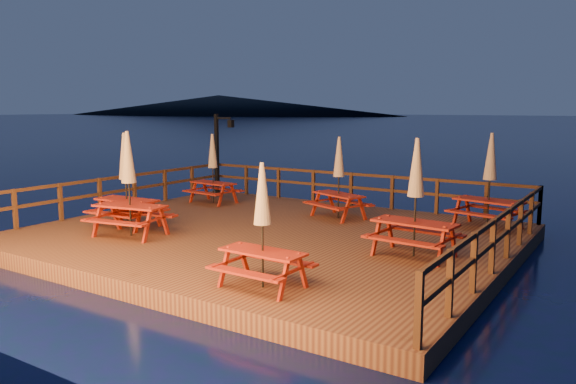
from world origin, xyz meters
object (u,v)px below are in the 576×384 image
at_px(lamp_post, 220,146).
at_px(picnic_table_1, 339,176).
at_px(picnic_table_0, 126,179).
at_px(picnic_table_2, 416,196).

height_order(lamp_post, picnic_table_1, lamp_post).
xyz_separation_m(lamp_post, picnic_table_0, (1.78, -6.14, -0.46)).
bearing_deg(lamp_post, picnic_table_2, -27.02).
distance_m(lamp_post, picnic_table_2, 10.67).
height_order(picnic_table_1, picnic_table_2, picnic_table_2).
xyz_separation_m(picnic_table_0, picnic_table_2, (7.72, 1.30, 0.02)).
distance_m(lamp_post, picnic_table_0, 6.41).
bearing_deg(picnic_table_2, picnic_table_1, 143.88).
height_order(lamp_post, picnic_table_2, lamp_post).
bearing_deg(picnic_table_2, lamp_post, 157.71).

